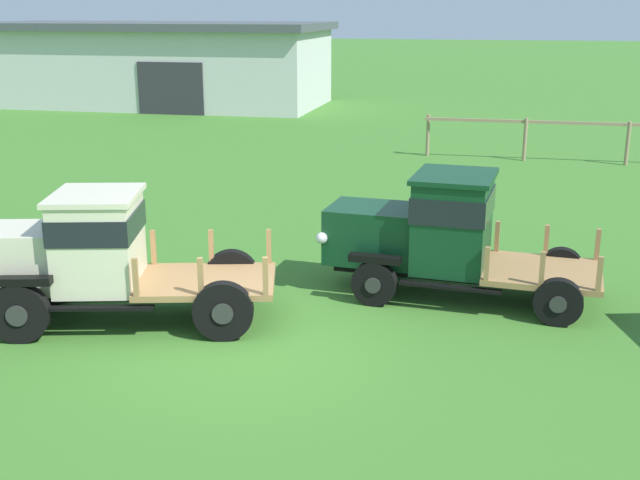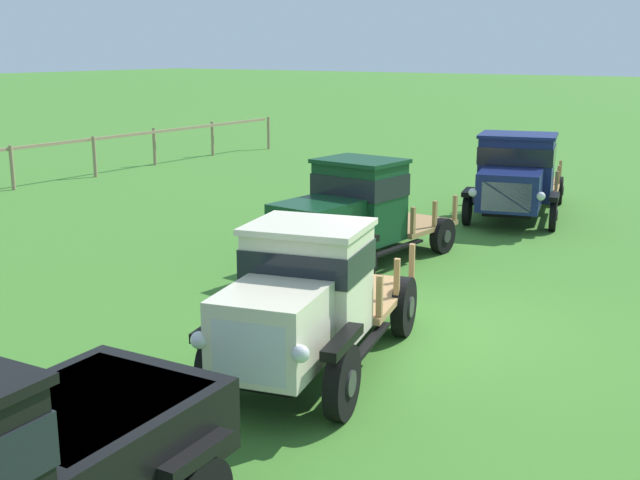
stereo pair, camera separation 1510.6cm
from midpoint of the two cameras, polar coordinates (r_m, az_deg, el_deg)
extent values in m
plane|color=#3D7528|center=(9.76, -28.36, -15.96)|extent=(240.00, 240.00, 0.00)
cylinder|color=#997F60|center=(25.66, -37.42, 2.08)|extent=(0.12, 0.12, 1.38)
cylinder|color=#997F60|center=(26.70, -31.03, 3.28)|extent=(0.12, 0.12, 1.38)
cylinder|color=#997F60|center=(28.52, -25.61, 4.42)|extent=(0.12, 0.12, 1.38)
cylinder|color=#997F60|center=(30.33, -20.31, 5.37)|extent=(0.12, 0.12, 1.38)
cylinder|color=#997F60|center=(31.72, -15.32, 6.05)|extent=(0.12, 0.12, 1.38)
cube|color=#997F60|center=(27.46, -28.33, 5.04)|extent=(15.98, 0.08, 0.10)
cylinder|color=black|center=(10.15, -67.22, -19.41)|extent=(0.80, 0.25, 0.79)
cylinder|color=#2D2D2D|center=(10.25, -67.15, -19.14)|extent=(0.28, 0.05, 0.28)
cube|color=black|center=(9.17, -70.71, -19.50)|extent=(2.30, 1.90, 0.72)
cube|color=black|center=(9.05, -71.19, -17.64)|extent=(1.93, 1.61, 0.06)
cube|color=black|center=(8.29, -69.46, -22.41)|extent=(0.88, 0.26, 0.12)
cube|color=black|center=(9.97, -67.79, -17.14)|extent=(0.88, 0.26, 0.12)
cylinder|color=black|center=(8.33, -48.66, -20.87)|extent=(0.93, 0.41, 0.91)
cylinder|color=#2D2D2D|center=(8.23, -48.34, -21.18)|extent=(0.32, 0.11, 0.32)
cylinder|color=black|center=(9.72, -52.42, -16.98)|extent=(0.93, 0.41, 0.91)
cylinder|color=#2D2D2D|center=(9.82, -52.64, -16.75)|extent=(0.32, 0.11, 0.32)
cylinder|color=black|center=(9.54, -31.42, -13.97)|extent=(0.93, 0.41, 0.91)
cylinder|color=#2D2D2D|center=(9.46, -30.98, -14.15)|extent=(0.32, 0.11, 0.32)
cylinder|color=black|center=(10.78, -37.00, -11.65)|extent=(0.93, 0.41, 0.91)
cylinder|color=#2D2D2D|center=(10.87, -37.34, -11.50)|extent=(0.32, 0.11, 0.32)
cube|color=black|center=(9.42, -42.31, -15.40)|extent=(4.33, 1.91, 0.12)
cube|color=beige|center=(8.71, -52.70, -15.64)|extent=(1.55, 1.42, 0.94)
cube|color=silver|center=(8.61, -56.68, -17.09)|extent=(0.28, 0.88, 0.71)
sphere|color=silver|center=(8.04, -55.74, -18.21)|extent=(0.20, 0.20, 0.20)
sphere|color=silver|center=(9.14, -57.80, -15.34)|extent=(0.20, 0.20, 0.20)
cube|color=black|center=(8.09, -49.31, -17.81)|extent=(1.06, 0.45, 0.12)
cube|color=black|center=(9.52, -53.00, -14.28)|extent=(1.06, 0.45, 0.12)
cube|color=beige|center=(8.97, -45.41, -11.88)|extent=(1.49, 1.67, 1.41)
cube|color=black|center=(8.86, -45.75, -10.00)|extent=(1.55, 1.72, 0.40)
cube|color=beige|center=(8.73, -46.23, -7.39)|extent=(1.62, 1.76, 0.08)
cube|color=black|center=(8.68, -41.41, -17.77)|extent=(1.63, 0.54, 0.05)
cube|color=black|center=(10.00, -46.03, -14.62)|extent=(1.63, 0.54, 0.05)
cube|color=#9E7547|center=(9.91, -36.04, -12.36)|extent=(2.46, 2.09, 0.10)
cube|color=#9E7547|center=(8.72, -38.64, -13.66)|extent=(0.10, 0.10, 0.58)
cube|color=#9E7547|center=(10.00, -43.42, -11.19)|extent=(0.10, 0.10, 0.58)
cube|color=#9E7547|center=(9.18, -33.55, -11.63)|extent=(0.10, 0.10, 0.58)
cube|color=#9E7547|center=(10.40, -38.75, -9.57)|extent=(0.10, 0.10, 0.58)
cube|color=#9E7547|center=(9.72, -29.05, -9.72)|extent=(0.10, 0.10, 0.58)
cube|color=#9E7547|center=(10.88, -34.50, -8.04)|extent=(0.10, 0.10, 0.58)
cylinder|color=black|center=(11.96, -26.80, -8.36)|extent=(0.78, 0.26, 0.76)
cylinder|color=#2D2D2D|center=(11.86, -26.56, -8.52)|extent=(0.27, 0.05, 0.27)
cylinder|color=black|center=(13.50, -29.94, -6.32)|extent=(0.78, 0.26, 0.76)
cylinder|color=#2D2D2D|center=(13.60, -30.12, -6.20)|extent=(0.27, 0.05, 0.27)
cylinder|color=black|center=(13.32, -15.23, -5.18)|extent=(0.78, 0.26, 0.76)
cylinder|color=#2D2D2D|center=(13.24, -14.94, -5.29)|extent=(0.27, 0.05, 0.27)
cylinder|color=black|center=(14.72, -19.27, -3.69)|extent=(0.78, 0.26, 0.76)
cylinder|color=#2D2D2D|center=(14.81, -19.51, -3.60)|extent=(0.27, 0.05, 0.27)
cube|color=black|center=(13.20, -23.32, -5.65)|extent=(4.32, 1.31, 0.12)
cube|color=#0F381E|center=(12.46, -29.77, -4.85)|extent=(1.65, 1.35, 0.96)
cube|color=silver|center=(12.24, -32.97, -5.80)|extent=(0.14, 0.96, 0.72)
sphere|color=silver|center=(11.62, -32.02, -6.24)|extent=(0.20, 0.20, 0.20)
sphere|color=silver|center=(12.82, -34.01, -4.80)|extent=(0.20, 0.20, 0.20)
cube|color=black|center=(11.82, -27.02, -6.42)|extent=(0.89, 0.27, 0.12)
cube|color=black|center=(13.37, -30.16, -4.57)|extent=(0.89, 0.27, 0.12)
cube|color=#0F381E|center=(12.90, -24.31, -2.32)|extent=(1.31, 1.63, 1.54)
cube|color=black|center=(12.81, -24.46, -0.83)|extent=(1.36, 1.67, 0.43)
cube|color=#0F381E|center=(12.72, -24.66, 1.20)|extent=(1.43, 1.71, 0.08)
cube|color=black|center=(12.47, -21.63, -6.69)|extent=(1.66, 0.28, 0.05)
cube|color=black|center=(13.92, -25.17, -4.95)|extent=(1.66, 0.28, 0.05)
cube|color=#9E7547|center=(13.81, -18.38, -3.91)|extent=(2.03, 1.90, 0.10)
cube|color=#9E7547|center=(12.62, -19.64, -4.11)|extent=(0.09, 0.09, 0.55)
cube|color=#9E7547|center=(14.01, -23.24, -2.71)|extent=(0.09, 0.09, 0.55)
cube|color=#9E7547|center=(13.05, -16.49, -3.29)|extent=(0.09, 0.09, 0.55)
cube|color=#9E7547|center=(14.41, -20.28, -2.02)|extent=(0.09, 0.09, 0.55)
cube|color=#9E7547|center=(13.53, -13.55, -2.52)|extent=(0.09, 0.09, 0.55)
cube|color=#9E7547|center=(14.84, -17.49, -1.36)|extent=(0.09, 0.09, 0.55)
cylinder|color=black|center=(14.93, -1.99, -2.66)|extent=(0.79, 0.35, 0.77)
cylinder|color=#2D2D2D|center=(14.90, -1.66, -2.69)|extent=(0.27, 0.10, 0.27)
cylinder|color=black|center=(15.74, -9.00, -1.96)|extent=(0.79, 0.35, 0.77)
cylinder|color=#2D2D2D|center=(15.79, -9.29, -1.93)|extent=(0.27, 0.10, 0.27)
cylinder|color=black|center=(18.21, 1.97, 0.31)|extent=(0.79, 0.35, 0.77)
cylinder|color=#2D2D2D|center=(18.18, 2.24, 0.29)|extent=(0.27, 0.10, 0.27)
cylinder|color=black|center=(18.88, -4.00, 0.76)|extent=(0.79, 0.35, 0.77)
cylinder|color=#2D2D2D|center=(18.92, -4.25, 0.78)|extent=(0.27, 0.10, 0.27)
cube|color=black|center=(16.79, -3.23, -0.56)|extent=(5.15, 2.41, 0.12)
cube|color=#141E51|center=(14.95, -6.02, -0.36)|extent=(1.92, 1.81, 0.90)
cube|color=silver|center=(14.28, -7.29, -1.24)|extent=(0.35, 1.10, 0.68)
sphere|color=silver|center=(13.95, -4.47, -1.24)|extent=(0.20, 0.20, 0.20)
sphere|color=silver|center=(14.60, -10.03, -0.74)|extent=(0.20, 0.20, 0.20)
cube|color=black|center=(14.81, -2.01, -1.03)|extent=(0.91, 0.43, 0.12)
cube|color=black|center=(15.63, -9.06, -0.42)|extent=(0.91, 0.43, 0.12)
cube|color=#141E51|center=(16.22, -3.83, 1.97)|extent=(1.84, 2.11, 1.56)
cube|color=black|center=(16.16, -3.85, 3.19)|extent=(1.91, 2.17, 0.44)
cube|color=#141E51|center=(16.08, -3.88, 4.83)|extent=(2.00, 2.23, 0.08)
cube|color=black|center=(16.20, -0.30, -1.14)|extent=(1.95, 0.66, 0.05)
cube|color=black|center=(16.94, -6.75, -0.58)|extent=(1.95, 0.66, 0.05)
cube|color=#9E7547|center=(18.14, -1.46, 0.87)|extent=(2.91, 2.62, 0.10)
cube|color=#9E7547|center=(16.74, 0.36, 0.87)|extent=(0.10, 0.10, 0.51)
cube|color=#9E7547|center=(17.44, -5.73, 1.32)|extent=(0.10, 0.10, 0.51)
cube|color=#9E7547|center=(17.77, 1.48, 1.61)|extent=(0.10, 0.10, 0.51)
cube|color=#9E7547|center=(18.43, -4.32, 2.01)|extent=(0.10, 0.10, 0.51)
cube|color=#9E7547|center=(18.81, 2.48, 2.27)|extent=(0.10, 0.10, 0.51)
cube|color=#9E7547|center=(19.43, -3.05, 2.62)|extent=(0.10, 0.10, 0.51)
camera|label=1|loc=(7.55, 55.09, 9.88)|focal=45.00mm
camera|label=2|loc=(7.55, -124.91, -9.88)|focal=45.00mm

